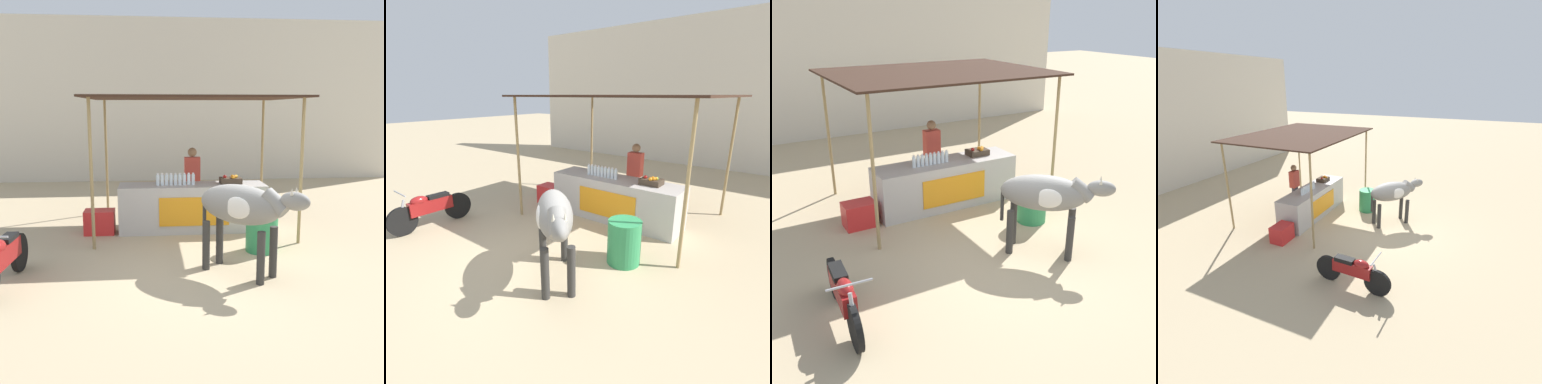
% 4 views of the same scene
% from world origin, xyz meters
% --- Properties ---
extents(ground_plane, '(60.00, 60.00, 0.00)m').
position_xyz_m(ground_plane, '(0.00, 0.00, 0.00)').
color(ground_plane, tan).
extents(building_wall_far, '(16.00, 0.50, 5.48)m').
position_xyz_m(building_wall_far, '(0.00, 9.04, 2.74)').
color(building_wall_far, beige).
rests_on(building_wall_far, ground).
extents(stall_counter, '(3.00, 0.82, 0.96)m').
position_xyz_m(stall_counter, '(0.00, 2.20, 0.48)').
color(stall_counter, '#B2ADA8').
rests_on(stall_counter, ground).
extents(stall_awning, '(4.20, 3.20, 2.73)m').
position_xyz_m(stall_awning, '(0.00, 2.50, 2.62)').
color(stall_awning, '#382319').
rests_on(stall_awning, ground).
extents(water_bottle_row, '(0.79, 0.07, 0.25)m').
position_xyz_m(water_bottle_row, '(-0.35, 2.15, 1.07)').
color(water_bottle_row, silver).
rests_on(water_bottle_row, stall_counter).
extents(fruit_crate, '(0.44, 0.32, 0.18)m').
position_xyz_m(fruit_crate, '(0.81, 2.24, 1.03)').
color(fruit_crate, '#3F3326').
rests_on(fruit_crate, stall_counter).
extents(vendor_behind_counter, '(0.34, 0.22, 1.65)m').
position_xyz_m(vendor_behind_counter, '(0.07, 2.95, 0.85)').
color(vendor_behind_counter, '#383842').
rests_on(vendor_behind_counter, ground).
extents(cooler_box, '(0.60, 0.44, 0.48)m').
position_xyz_m(cooler_box, '(-1.89, 2.10, 0.24)').
color(cooler_box, red).
rests_on(cooler_box, ground).
extents(water_barrel, '(0.56, 0.56, 0.76)m').
position_xyz_m(water_barrel, '(1.08, 0.66, 0.38)').
color(water_barrel, '#2D8C51').
rests_on(water_barrel, ground).
extents(cow, '(1.56, 1.53, 1.44)m').
position_xyz_m(cow, '(0.51, -0.42, 1.03)').
color(cow, gray).
rests_on(cow, ground).
extents(motorcycle_parked, '(0.55, 1.80, 0.90)m').
position_xyz_m(motorcycle_parked, '(-2.94, -0.57, 0.43)').
color(motorcycle_parked, black).
rests_on(motorcycle_parked, ground).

